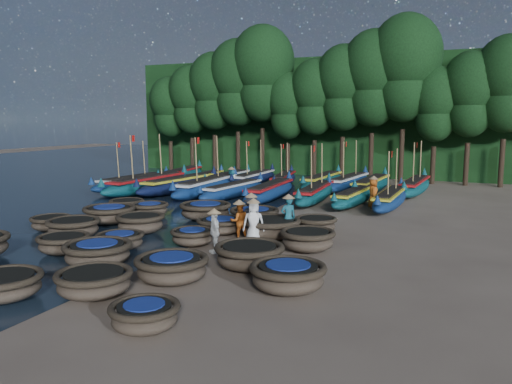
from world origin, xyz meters
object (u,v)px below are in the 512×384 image
at_px(coracle_16, 140,223).
at_px(long_boat_6, 315,193).
at_px(fisherman_4, 214,230).
at_px(coracle_4, 145,315).
at_px(long_boat_1, 148,184).
at_px(coracle_12, 120,240).
at_px(fisherman_3, 251,216).
at_px(long_boat_0, 133,182).
at_px(fisherman_2, 239,220).
at_px(coracle_24, 316,224).
at_px(long_boat_15, 349,182).
at_px(coracle_9, 288,276).
at_px(fisherman_1, 288,215).
at_px(coracle_8, 172,267).
at_px(coracle_13, 192,236).
at_px(long_boat_9, 181,175).
at_px(coracle_6, 64,243).
at_px(coracle_21, 150,209).
at_px(long_boat_3, 207,186).
at_px(coracle_10, 51,222).
at_px(long_boat_10, 205,179).
at_px(coracle_19, 308,239).
at_px(long_boat_16, 371,185).
at_px(coracle_20, 127,205).
at_px(coracle_22, 205,210).
at_px(coracle_14, 249,255).
at_px(fisherman_6, 373,192).
at_px(coracle_3, 94,282).
at_px(long_boat_11, 228,178).
at_px(long_boat_14, 322,181).
at_px(coracle_18, 271,227).
at_px(long_boat_8, 390,199).
at_px(fisherman_5, 232,179).
at_px(coracle_17, 220,225).
at_px(long_boat_5, 270,191).
at_px(coracle_11, 73,227).
at_px(coracle_2, 3,285).
at_px(long_boat_17, 415,186).
at_px(coracle_7, 98,253).
at_px(coracle_23, 254,215).
at_px(long_boat_2, 180,184).
at_px(long_boat_4, 233,190).
at_px(long_boat_13, 284,180).

bearing_deg(coracle_16, long_boat_6, 67.56).
xyz_separation_m(coracle_16, fisherman_4, (4.33, -1.48, 0.37)).
distance_m(coracle_4, long_boat_1, 22.06).
bearing_deg(coracle_12, fisherman_3, 44.43).
bearing_deg(long_boat_0, fisherman_2, -33.58).
relative_size(coracle_24, long_boat_15, 0.26).
bearing_deg(coracle_4, coracle_9, 60.67).
bearing_deg(fisherman_1, coracle_8, 40.89).
xyz_separation_m(coracle_13, long_boat_9, (-10.85, 16.63, 0.19)).
relative_size(coracle_6, fisherman_2, 1.08).
xyz_separation_m(coracle_21, long_boat_3, (-0.73, 7.23, 0.20)).
relative_size(coracle_10, long_boat_10, 0.27).
xyz_separation_m(coracle_19, long_boat_3, (-9.93, 10.42, 0.14)).
bearing_deg(long_boat_16, coracle_20, -128.05).
height_order(coracle_10, coracle_22, coracle_22).
bearing_deg(coracle_19, fisherman_1, 129.26).
relative_size(coracle_6, coracle_14, 0.73).
height_order(coracle_24, fisherman_6, fisherman_6).
relative_size(coracle_6, coracle_19, 0.78).
xyz_separation_m(long_boat_9, fisherman_1, (13.81, -14.04, 0.40)).
relative_size(coracle_3, coracle_22, 0.87).
xyz_separation_m(long_boat_11, long_boat_14, (6.80, 1.07, 0.03)).
bearing_deg(long_boat_3, coracle_9, -55.72).
distance_m(coracle_18, long_boat_8, 9.73).
relative_size(long_boat_0, fisherman_4, 4.51).
bearing_deg(fisherman_3, long_boat_14, -84.12).
height_order(long_boat_16, fisherman_5, fisherman_5).
height_order(coracle_4, coracle_19, coracle_19).
bearing_deg(coracle_17, coracle_14, -52.18).
bearing_deg(coracle_18, long_boat_5, 112.15).
bearing_deg(fisherman_4, coracle_22, 168.68).
bearing_deg(coracle_14, coracle_6, -172.19).
distance_m(coracle_9, coracle_24, 7.46).
height_order(coracle_11, coracle_16, coracle_16).
distance_m(coracle_17, fisherman_2, 1.45).
relative_size(coracle_2, fisherman_4, 1.38).
xyz_separation_m(coracle_13, long_boat_17, (6.41, 17.08, 0.17)).
bearing_deg(fisherman_4, long_boat_8, 115.98).
xyz_separation_m(coracle_7, long_boat_17, (7.86, 20.69, 0.08)).
bearing_deg(coracle_21, coracle_24, -1.61).
bearing_deg(coracle_21, coracle_3, -62.20).
xyz_separation_m(coracle_10, coracle_23, (7.62, 4.57, 0.08)).
bearing_deg(long_boat_2, coracle_17, -43.99).
xyz_separation_m(long_boat_4, fisherman_2, (4.97, -9.66, 0.33)).
relative_size(coracle_8, coracle_20, 1.09).
xyz_separation_m(long_boat_1, long_boat_13, (7.02, 6.64, -0.11)).
height_order(coracle_16, long_boat_16, long_boat_16).
relative_size(coracle_19, long_boat_8, 0.32).
xyz_separation_m(long_boat_3, long_boat_5, (4.29, -0.07, -0.05)).
bearing_deg(coracle_10, long_boat_0, 111.46).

